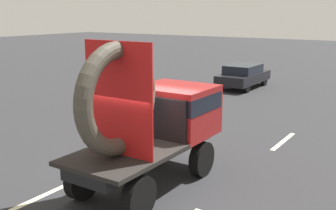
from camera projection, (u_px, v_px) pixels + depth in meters
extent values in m
plane|color=#28282B|center=(137.00, 182.00, 10.78)|extent=(120.00, 120.00, 0.00)
cylinder|color=black|center=(151.00, 148.00, 12.02)|extent=(0.28, 0.96, 0.96)
cylinder|color=black|center=(202.00, 159.00, 11.11)|extent=(0.28, 0.96, 0.96)
cylinder|color=black|center=(82.00, 180.00, 9.72)|extent=(0.28, 0.96, 0.96)
cylinder|color=black|center=(139.00, 197.00, 8.81)|extent=(0.28, 0.96, 0.96)
cube|color=black|center=(146.00, 151.00, 10.34)|extent=(1.30, 4.53, 0.25)
cube|color=maroon|center=(176.00, 110.00, 11.28)|extent=(2.00, 1.77, 1.35)
cube|color=black|center=(175.00, 100.00, 11.18)|extent=(2.02, 1.68, 0.44)
cube|color=black|center=(124.00, 155.00, 9.58)|extent=(2.00, 2.77, 0.10)
cube|color=black|center=(156.00, 118.00, 10.53)|extent=(1.80, 0.08, 1.10)
torus|color=#474238|center=(118.00, 99.00, 9.15)|extent=(0.40, 2.61, 2.61)
cube|color=red|center=(118.00, 99.00, 9.15)|extent=(1.90, 0.03, 2.61)
cylinder|color=black|center=(240.00, 78.00, 25.71)|extent=(0.22, 0.64, 0.64)
cylinder|color=black|center=(264.00, 80.00, 24.87)|extent=(0.22, 0.64, 0.64)
cylinder|color=black|center=(221.00, 84.00, 23.51)|extent=(0.22, 0.64, 0.64)
cylinder|color=black|center=(247.00, 87.00, 22.68)|extent=(0.22, 0.64, 0.64)
cube|color=black|center=(243.00, 78.00, 24.13)|extent=(1.81, 4.21, 0.55)
cube|color=black|center=(243.00, 69.00, 23.93)|extent=(1.63, 2.36, 0.50)
cube|color=beige|center=(50.00, 192.00, 10.15)|extent=(0.16, 2.31, 0.01)
cube|color=beige|center=(204.00, 122.00, 16.65)|extent=(0.16, 2.84, 0.01)
cube|color=beige|center=(283.00, 141.00, 14.16)|extent=(0.16, 2.27, 0.01)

